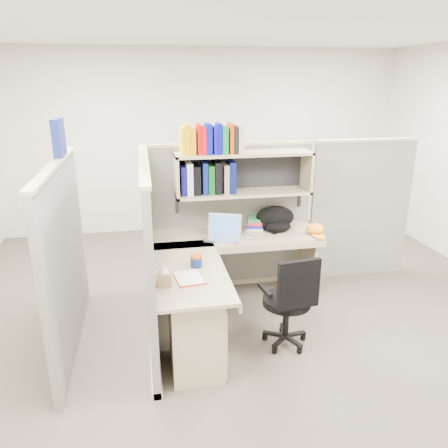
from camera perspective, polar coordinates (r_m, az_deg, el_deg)
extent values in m
plane|color=#342E28|center=(4.35, 3.09, -12.98)|extent=(6.00, 6.00, 0.00)
plane|color=beige|center=(6.72, -2.78, 10.67)|extent=(6.00, 0.00, 6.00)
plane|color=white|center=(3.73, 3.88, 25.11)|extent=(6.00, 6.00, 0.00)
cube|color=slate|center=(4.81, 0.76, 0.76)|extent=(1.80, 0.06, 1.60)
cube|color=tan|center=(4.63, 0.81, 10.41)|extent=(1.80, 0.08, 0.03)
cube|color=slate|center=(3.88, -9.75, -4.00)|extent=(0.06, 1.80, 1.60)
cube|color=tan|center=(3.65, -10.45, 7.89)|extent=(0.08, 1.80, 0.03)
cube|color=slate|center=(3.95, -19.98, -4.53)|extent=(0.06, 1.80, 1.60)
cube|color=slate|center=(5.33, 17.35, 1.66)|extent=(1.20, 0.06, 1.60)
cube|color=navy|center=(4.03, -20.80, 10.52)|extent=(0.07, 0.27, 0.32)
cube|color=white|center=(3.90, -9.63, 2.32)|extent=(0.00, 0.21, 0.28)
cube|color=gray|center=(4.47, 2.58, 9.19)|extent=(1.40, 0.34, 0.03)
cube|color=gray|center=(4.55, 2.51, 4.09)|extent=(1.40, 0.34, 0.03)
cube|color=gray|center=(4.41, -6.22, 6.24)|extent=(0.03, 0.34, 0.44)
cube|color=gray|center=(4.71, 10.76, 6.82)|extent=(0.03, 0.34, 0.44)
cube|color=black|center=(4.66, 2.10, 7.02)|extent=(1.38, 0.01, 0.41)
cube|color=#DFC004|center=(4.33, -5.49, 10.76)|extent=(0.03, 0.20, 0.26)
cube|color=#DF9F04|center=(4.33, -4.92, 10.98)|extent=(0.05, 0.20, 0.29)
cube|color=orange|center=(4.34, -4.20, 10.81)|extent=(0.06, 0.20, 0.26)
cube|color=#BA070C|center=(4.35, -3.37, 11.04)|extent=(0.04, 0.20, 0.29)
cube|color=#C40807|center=(4.35, -2.79, 10.86)|extent=(0.05, 0.20, 0.26)
cube|color=#050CA2|center=(4.36, -2.09, 11.08)|extent=(0.06, 0.20, 0.29)
cube|color=#120599|center=(4.37, -1.26, 10.91)|extent=(0.04, 0.20, 0.26)
cube|color=#04088D|center=(4.37, -0.69, 11.12)|extent=(0.04, 0.20, 0.29)
cube|color=#087122|center=(4.39, 0.00, 10.94)|extent=(0.06, 0.20, 0.26)
cube|color=#C13004|center=(4.40, 0.82, 11.15)|extent=(0.04, 0.20, 0.29)
cube|color=black|center=(4.41, 1.38, 10.97)|extent=(0.05, 0.20, 0.26)
cube|color=#B7A48C|center=(4.42, 2.07, 11.18)|extent=(0.06, 0.20, 0.29)
cube|color=#09074D|center=(4.44, -5.38, 5.77)|extent=(0.05, 0.24, 0.29)
cube|color=silver|center=(4.44, -4.59, 6.00)|extent=(0.06, 0.24, 0.32)
cube|color=black|center=(4.45, -3.66, 5.86)|extent=(0.07, 0.24, 0.29)
cube|color=#081651|center=(4.46, -2.61, 6.09)|extent=(0.05, 0.24, 0.32)
cube|color=#0A4710|center=(4.47, -1.82, 5.94)|extent=(0.06, 0.24, 0.29)
cube|color=black|center=(4.48, -0.90, 6.17)|extent=(0.07, 0.24, 0.32)
cube|color=gray|center=(4.50, 0.13, 6.02)|extent=(0.05, 0.24, 0.29)
cube|color=#070D46|center=(4.51, 0.91, 6.24)|extent=(0.06, 0.24, 0.32)
cube|color=gray|center=(4.54, 1.57, -1.51)|extent=(1.74, 0.60, 0.03)
cube|color=gray|center=(3.75, -4.54, -6.04)|extent=(0.60, 1.34, 0.03)
cube|color=gray|center=(4.28, 2.41, -3.31)|extent=(1.74, 0.02, 0.07)
cube|color=gray|center=(3.80, 0.00, -6.20)|extent=(0.02, 1.34, 0.07)
cube|color=gray|center=(3.62, -3.77, -13.73)|extent=(0.40, 0.55, 0.68)
cube|color=tan|center=(3.54, -0.41, -10.70)|extent=(0.02, 0.50, 0.16)
cube|color=tan|center=(3.64, -0.40, -13.17)|extent=(0.02, 0.50, 0.16)
cube|color=tan|center=(3.76, -0.39, -16.03)|extent=(0.02, 0.50, 0.22)
cube|color=#B2B2B7|center=(3.55, -0.24, -10.68)|extent=(0.01, 0.12, 0.01)
cube|color=gray|center=(4.92, 10.65, -4.78)|extent=(0.03, 0.55, 0.70)
cylinder|color=navy|center=(3.76, -3.65, -4.93)|extent=(0.10, 0.10, 0.09)
cylinder|color=#C34612|center=(3.74, -3.67, -4.22)|extent=(0.11, 0.11, 0.02)
ellipsoid|color=#8CAAC6|center=(4.38, 3.35, -1.85)|extent=(0.09, 0.08, 0.03)
cylinder|color=silver|center=(4.67, 0.25, -0.06)|extent=(0.09, 0.09, 0.10)
cylinder|color=black|center=(3.89, 8.21, -9.90)|extent=(0.42, 0.42, 0.06)
cube|color=black|center=(3.62, 9.73, -7.81)|extent=(0.37, 0.09, 0.42)
cylinder|color=black|center=(3.97, 8.09, -12.11)|extent=(0.06, 0.06, 0.37)
cylinder|color=black|center=(4.09, 7.95, -14.66)|extent=(0.40, 0.40, 0.09)
cube|color=black|center=(3.74, 5.37, -8.60)|extent=(0.07, 0.24, 0.04)
cube|color=black|center=(3.92, 11.10, -7.59)|extent=(0.07, 0.24, 0.04)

